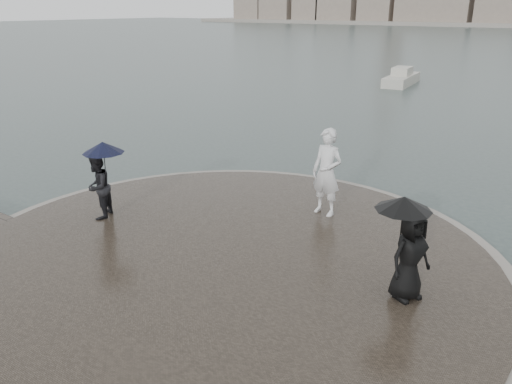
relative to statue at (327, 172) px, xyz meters
The scene contains 6 objects.
ground 7.12m from the statue, 96.23° to the right, with size 400.00×400.00×0.00m, color #2B3835.
kerb_ring 3.75m from the statue, 102.45° to the right, with size 12.50×12.50×0.32m, color gray.
quay_tip 3.74m from the statue, 102.45° to the right, with size 11.90×11.90×0.36m, color #2D261E.
statue is the anchor object (origin of this frame).
visitor_left 5.82m from the statue, 142.38° to the right, with size 1.24×1.13×2.04m.
visitor_right 4.13m from the statue, 41.56° to the right, with size 1.21×1.13×1.95m.
Camera 1 is at (6.27, -4.16, 5.52)m, focal length 35.00 mm.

